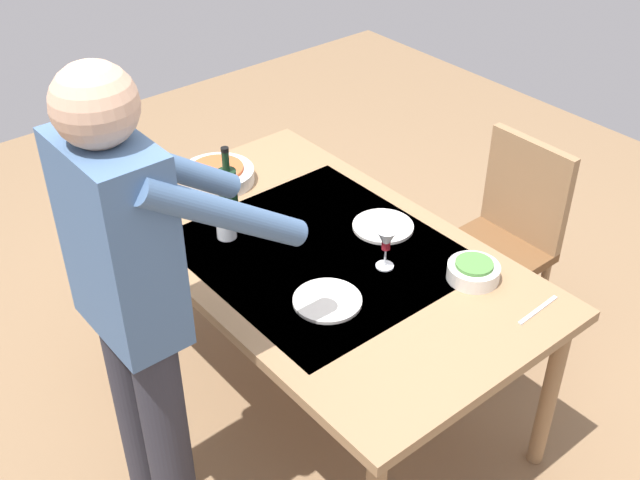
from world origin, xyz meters
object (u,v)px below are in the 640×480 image
Objects in this scene: wine_bottle at (228,191)px; water_cup_near_left at (226,224)px; wine_glass_left at (386,242)px; chair_near at (506,231)px; water_cup_near_right at (166,197)px; serving_bowl_pasta at (217,175)px; dinner_plate_far at (383,226)px; dinner_plate_near at (327,301)px; dining_table at (320,266)px; person_server at (136,300)px; side_bowl_salad at (473,271)px.

wine_bottle is 2.73× the size of water_cup_near_left.
chair_near is at bearing -86.27° from wine_glass_left.
water_cup_near_right is 0.26m from serving_bowl_pasta.
dinner_plate_far is (0.13, 0.60, 0.21)m from chair_near.
water_cup_near_right is 0.40× the size of dinner_plate_far.
serving_bowl_pasta reaches higher than dinner_plate_far.
dinner_plate_near is (-0.88, 0.15, -0.03)m from serving_bowl_pasta.
water_cup_near_right is (0.61, 0.27, 0.11)m from dining_table.
water_cup_near_left is (0.50, 0.32, -0.05)m from wine_glass_left.
water_cup_near_left is at bearing 67.24° from chair_near.
person_server reaches higher than wine_bottle.
wine_bottle is 0.64m from dinner_plate_near.
person_server reaches higher than dining_table.
chair_near reaches higher than dinner_plate_near.
dinner_plate_far reaches higher than dining_table.
chair_near is (-0.16, -0.88, -0.14)m from dining_table.
dinner_plate_near is at bearing 64.70° from side_bowl_salad.
person_server is 1.06m from serving_bowl_pasta.
water_cup_near_left is (0.45, 1.08, 0.26)m from chair_near.
side_bowl_salad is at bearing -153.60° from wine_bottle.
dinner_plate_far is at bearing 3.28° from side_bowl_salad.
chair_near is 1.19m from wine_bottle.
dinner_plate_far is at bearing -137.20° from wine_bottle.
side_bowl_salad is (-1.10, -0.32, 0.00)m from serving_bowl_pasta.
person_server reaches higher than dinner_plate_far.
dining_table is at bearing -156.02° from water_cup_near_right.
side_bowl_salad is at bearing -142.32° from wine_glass_left.
dining_table is 11.08× the size of wine_glass_left.
dinner_plate_near and dinner_plate_far have the same top height.
side_bowl_salad is 0.42m from dinner_plate_far.
water_cup_near_left is 0.40m from serving_bowl_pasta.
serving_bowl_pasta and side_bowl_salad have the same top height.
dining_table is 0.38m from water_cup_near_left.
dinner_plate_near is (-0.23, 0.16, 0.07)m from dining_table.
dinner_plate_near is (-0.15, -0.59, -0.22)m from person_server.
dining_table is at bearing 28.75° from wine_glass_left.
dinner_plate_far is (0.18, -0.16, -0.10)m from wine_glass_left.
water_cup_near_right is at bearing 7.34° from dinner_plate_near.
wine_glass_left is 0.30m from dinner_plate_near.
wine_bottle is at bearing -52.50° from person_server.
water_cup_near_right reaches higher than side_bowl_salad.
water_cup_near_left is at bearing 34.38° from side_bowl_salad.
dining_table is 0.45m from wine_bottle.
side_bowl_salad is at bearing -176.72° from dinner_plate_far.
water_cup_near_left is (-0.11, 0.09, -0.06)m from wine_bottle.
side_bowl_salad is (-0.74, -0.51, -0.02)m from water_cup_near_left.
dinner_plate_far is at bearing -139.39° from water_cup_near_right.
person_server is 1.06m from dinner_plate_far.
chair_near is at bearing -132.18° from serving_bowl_pasta.
water_cup_near_right is 1.21m from side_bowl_salad.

